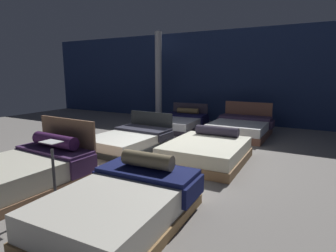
% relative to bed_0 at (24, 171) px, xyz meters
% --- Properties ---
extents(ground_plane, '(18.00, 18.00, 0.02)m').
position_rel_bed_0_xyz_m(ground_plane, '(1.08, 2.74, -0.28)').
color(ground_plane, gray).
extents(showroom_back_wall, '(18.00, 0.06, 3.50)m').
position_rel_bed_0_xyz_m(showroom_back_wall, '(1.08, 7.79, 1.48)').
color(showroom_back_wall, navy).
rests_on(showroom_back_wall, ground_plane).
extents(bed_0, '(1.69, 2.11, 1.05)m').
position_rel_bed_0_xyz_m(bed_0, '(0.00, 0.00, 0.00)').
color(bed_0, '#936B4E').
rests_on(bed_0, ground_plane).
extents(bed_1, '(1.57, 2.16, 0.78)m').
position_rel_bed_0_xyz_m(bed_1, '(2.19, -0.12, -0.01)').
color(bed_1, '#977245').
rests_on(bed_1, ground_plane).
extents(bed_2, '(1.60, 2.17, 0.82)m').
position_rel_bed_0_xyz_m(bed_2, '(0.05, 2.88, -0.07)').
color(bed_2, '#212528').
rests_on(bed_2, ground_plane).
extents(bed_3, '(1.64, 2.01, 0.66)m').
position_rel_bed_0_xyz_m(bed_3, '(2.20, 2.76, -0.04)').
color(bed_3, '#8E6B48').
rests_on(bed_3, ground_plane).
extents(bed_4, '(1.61, 2.25, 0.79)m').
position_rel_bed_0_xyz_m(bed_4, '(0.03, 5.78, -0.06)').
color(bed_4, '#322B39').
rests_on(bed_4, ground_plane).
extents(bed_5, '(1.75, 1.99, 0.96)m').
position_rel_bed_0_xyz_m(bed_5, '(2.16, 5.68, -0.03)').
color(bed_5, brown).
rests_on(bed_5, ground_plane).
extents(price_sign, '(0.28, 0.24, 0.97)m').
position_rel_bed_0_xyz_m(price_sign, '(1.08, -0.24, 0.10)').
color(price_sign, '#3F3F44').
rests_on(price_sign, ground_plane).
extents(support_pillar, '(0.27, 0.27, 3.50)m').
position_rel_bed_0_xyz_m(support_pillar, '(-1.55, 6.98, 1.48)').
color(support_pillar, silver).
rests_on(support_pillar, ground_plane).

